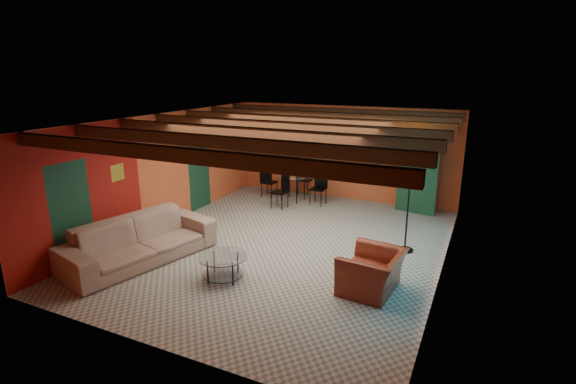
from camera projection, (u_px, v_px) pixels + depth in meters
The scene contains 11 objects.
room at pixel (286, 136), 8.87m from camera, with size 6.52×8.01×2.71m.
sofa at pixel (140, 240), 8.54m from camera, with size 2.98×1.16×0.87m, color #8B6A5A.
armchair at pixel (372, 272), 7.39m from camera, with size 1.09×0.96×0.71m, color maroon.
coffee_table at pixel (223, 267), 7.85m from camera, with size 0.89×0.89×0.46m, color silver, non-canonical shape.
dining_table at pixel (293, 183), 12.48m from camera, with size 2.00×2.00×1.04m, color silver, non-canonical shape.
armoire at pixel (419, 179), 11.50m from camera, with size 1.01×0.50×1.77m, color brown.
floor_lamp at pixel (408, 202), 8.85m from camera, with size 0.44×0.44×2.14m, color black, non-canonical shape.
ceiling_fan at pixel (284, 137), 8.78m from camera, with size 1.50×1.50×0.44m, color #472614, non-canonical shape.
painting at pixel (314, 141), 12.79m from camera, with size 1.05×0.03×0.65m, color black.
potted_plant at pixel (422, 136), 11.19m from camera, with size 0.47×0.40×0.52m, color #26661E.
vase at pixel (293, 162), 12.31m from camera, with size 0.18×0.18×0.19m, color orange.
Camera 1 is at (3.80, -7.88, 3.70)m, focal length 26.96 mm.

